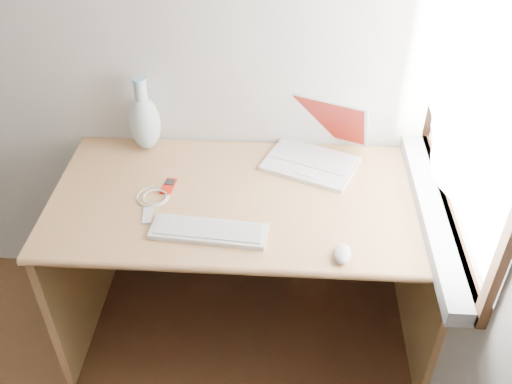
# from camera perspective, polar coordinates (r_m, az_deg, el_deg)

# --- Properties ---
(window) EXTENTS (0.11, 0.99, 1.10)m
(window) POSITION_cam_1_polar(r_m,az_deg,el_deg) (1.84, 20.92, 9.72)
(window) COLOR white
(window) RESTS_ON right_wall
(desk) EXTENTS (1.45, 0.73, 0.77)m
(desk) POSITION_cam_1_polar(r_m,az_deg,el_deg) (2.32, -0.67, -3.36)
(desk) COLOR tan
(desk) RESTS_ON floor
(laptop) EXTENTS (0.41, 0.40, 0.23)m
(laptop) POSITION_cam_1_polar(r_m,az_deg,el_deg) (2.28, 5.50, 4.42)
(laptop) COLOR white
(laptop) RESTS_ON desk
(external_keyboard) EXTENTS (0.41, 0.15, 0.02)m
(external_keyboard) POSITION_cam_1_polar(r_m,az_deg,el_deg) (1.95, -4.77, -3.91)
(external_keyboard) COLOR white
(external_keyboard) RESTS_ON desk
(mouse) EXTENTS (0.06, 0.10, 0.03)m
(mouse) POSITION_cam_1_polar(r_m,az_deg,el_deg) (1.88, 8.64, -6.11)
(mouse) COLOR white
(mouse) RESTS_ON desk
(ipod) EXTENTS (0.05, 0.10, 0.01)m
(ipod) POSITION_cam_1_polar(r_m,az_deg,el_deg) (2.17, -8.75, 0.58)
(ipod) COLOR red
(ipod) RESTS_ON desk
(cable_coil) EXTENTS (0.16, 0.16, 0.01)m
(cable_coil) POSITION_cam_1_polar(r_m,az_deg,el_deg) (2.13, -10.26, -0.46)
(cable_coil) COLOR white
(cable_coil) RESTS_ON desk
(remote) EXTENTS (0.04, 0.09, 0.01)m
(remote) POSITION_cam_1_polar(r_m,az_deg,el_deg) (2.05, -10.81, -2.32)
(remote) COLOR white
(remote) RESTS_ON desk
(vase) EXTENTS (0.12, 0.12, 0.32)m
(vase) POSITION_cam_1_polar(r_m,az_deg,el_deg) (2.34, -11.07, 7.00)
(vase) COLOR silver
(vase) RESTS_ON desk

